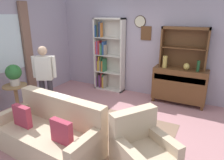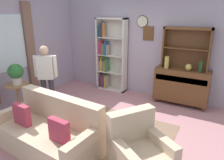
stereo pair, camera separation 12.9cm
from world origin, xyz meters
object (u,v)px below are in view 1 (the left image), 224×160
(armchair_floral, at_px, (143,153))
(plant_stand, at_px, (16,96))
(sideboard, at_px, (179,84))
(couch_floral, at_px, (51,134))
(vase_tall, at_px, (165,62))
(bottle_wine, at_px, (198,66))
(bookshelf, at_px, (107,57))
(sideboard_hutch, at_px, (185,42))
(potted_plant_large, at_px, (14,73))
(vase_round, at_px, (186,67))
(person_reading, at_px, (45,75))

(armchair_floral, relative_size, plant_stand, 1.53)
(sideboard, height_order, couch_floral, sideboard)
(vase_tall, height_order, bottle_wine, vase_tall)
(vase_tall, bearing_deg, bookshelf, 174.63)
(sideboard_hutch, relative_size, plant_stand, 1.58)
(bottle_wine, distance_m, plant_stand, 4.24)
(vase_tall, distance_m, plant_stand, 3.62)
(sideboard_hutch, distance_m, plant_stand, 4.14)
(couch_floral, bearing_deg, potted_plant_large, 157.43)
(bookshelf, relative_size, plant_stand, 3.02)
(bookshelf, xyz_separation_m, plant_stand, (-1.04, -2.39, -0.58))
(couch_floral, distance_m, plant_stand, 1.78)
(sideboard_hutch, relative_size, potted_plant_large, 2.35)
(bookshelf, height_order, plant_stand, bookshelf)
(vase_round, height_order, bottle_wine, bottle_wine)
(bookshelf, height_order, armchair_floral, bookshelf)
(bookshelf, xyz_separation_m, armchair_floral, (2.12, -2.79, -0.72))
(sideboard, bearing_deg, armchair_floral, -90.29)
(sideboard_hutch, height_order, vase_round, sideboard_hutch)
(potted_plant_large, bearing_deg, couch_floral, -22.57)
(bottle_wine, distance_m, armchair_floral, 2.76)
(plant_stand, bearing_deg, potted_plant_large, 27.53)
(sideboard, xyz_separation_m, couch_floral, (-1.53, -2.97, -0.20))
(vase_tall, distance_m, couch_floral, 3.20)
(vase_tall, bearing_deg, person_reading, -139.74)
(vase_round, xyz_separation_m, potted_plant_large, (-3.29, -2.23, -0.04))
(potted_plant_large, bearing_deg, sideboard_hutch, 37.27)
(bookshelf, xyz_separation_m, person_reading, (-0.46, -2.03, -0.10))
(sideboard, relative_size, potted_plant_large, 2.77)
(couch_floral, bearing_deg, plant_stand, 157.89)
(vase_round, relative_size, armchair_floral, 0.16)
(sideboard, bearing_deg, bookshelf, 177.75)
(plant_stand, bearing_deg, bottle_wine, 31.84)
(person_reading, bearing_deg, vase_tall, 40.26)
(vase_tall, xyz_separation_m, couch_floral, (-1.14, -2.89, -0.76))
(vase_tall, relative_size, couch_floral, 0.16)
(armchair_floral, xyz_separation_m, plant_stand, (-3.16, 0.41, 0.14))
(bookshelf, distance_m, couch_floral, 3.19)
(potted_plant_large, xyz_separation_m, person_reading, (0.57, 0.35, -0.06))
(vase_round, bearing_deg, plant_stand, -145.92)
(armchair_floral, height_order, person_reading, person_reading)
(couch_floral, height_order, person_reading, person_reading)
(sideboard, xyz_separation_m, vase_round, (0.13, -0.07, 0.50))
(vase_tall, bearing_deg, couch_floral, -111.55)
(potted_plant_large, distance_m, person_reading, 0.67)
(couch_floral, bearing_deg, vase_tall, 68.45)
(sideboard, xyz_separation_m, vase_tall, (-0.39, -0.08, 0.56))
(sideboard_hutch, xyz_separation_m, vase_tall, (-0.39, -0.19, -0.49))
(bookshelf, height_order, person_reading, bookshelf)
(armchair_floral, relative_size, potted_plant_large, 2.27)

